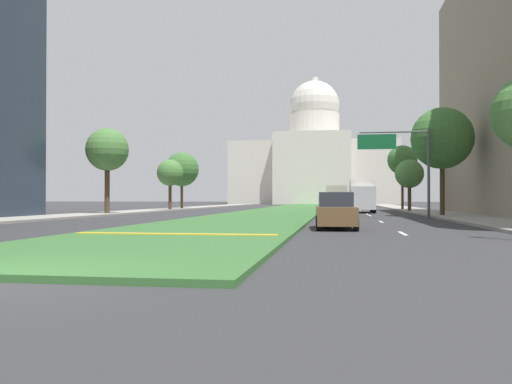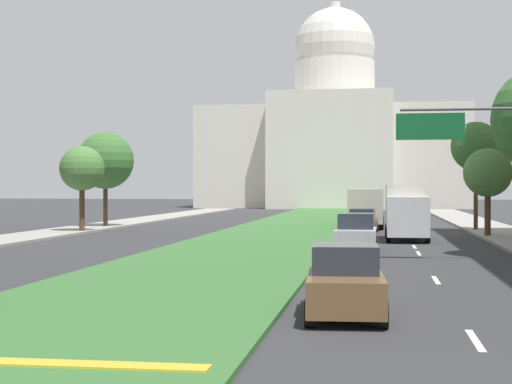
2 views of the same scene
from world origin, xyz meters
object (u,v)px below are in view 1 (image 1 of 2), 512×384
street_tree_left_far (170,173)px  box_truck_delivery (362,196)px  street_tree_right_far (409,174)px  sedan_distant (335,204)px  street_tree_left_distant (182,170)px  sedan_lead_stopped (336,212)px  sedan_midblock (334,205)px  street_tree_left_mid (107,150)px  street_tree_right_mid (442,139)px  street_tree_right_distant (402,160)px  overhead_guide_sign (402,155)px  capitol_building (314,164)px  city_bus (337,196)px

street_tree_left_far → box_truck_delivery: bearing=-11.9°
street_tree_right_far → sedan_distant: 9.13m
street_tree_left_distant → sedan_lead_stopped: (19.48, -39.41, -4.28)m
sedan_midblock → box_truck_delivery: size_ratio=0.68×
street_tree_left_mid → street_tree_right_far: (26.96, 13.58, -1.63)m
street_tree_right_mid → street_tree_right_distant: size_ratio=1.10×
street_tree_left_far → sedan_distant: 19.17m
street_tree_left_mid → street_tree_right_mid: size_ratio=0.89×
street_tree_left_distant → street_tree_right_far: bearing=-16.9°
overhead_guide_sign → sedan_distant: (-4.91, 20.47, -3.86)m
overhead_guide_sign → sedan_midblock: overhead_guide_sign is taller
overhead_guide_sign → sedan_distant: 21.40m
street_tree_left_far → street_tree_right_far: 26.34m
box_truck_delivery → sedan_lead_stopped: bearing=-95.1°
capitol_building → street_tree_right_distant: size_ratio=5.22×
street_tree_right_mid → sedan_distant: 20.55m
street_tree_right_far → street_tree_right_distant: 7.53m
sedan_lead_stopped → sedan_midblock: (-0.19, 19.18, 0.05)m
sedan_midblock → sedan_distant: sedan_midblock is taller
street_tree_right_distant → box_truck_delivery: 12.24m
capitol_building → street_tree_left_distant: capitol_building is taller
street_tree_left_mid → box_truck_delivery: bearing=25.7°
street_tree_right_mid → street_tree_right_far: street_tree_right_mid is taller
street_tree_left_mid → street_tree_right_mid: street_tree_right_mid is taller
street_tree_left_mid → sedan_midblock: street_tree_left_mid is taller
capitol_building → street_tree_left_mid: size_ratio=5.36×
box_truck_delivery → city_bus: box_truck_delivery is taller
sedan_distant → capitol_building: bearing=94.3°
street_tree_left_mid → sedan_midblock: 19.92m
street_tree_right_distant → box_truck_delivery: street_tree_right_distant is taller
street_tree_right_far → city_bus: 14.64m
street_tree_left_distant → city_bus: street_tree_left_distant is taller
street_tree_left_distant → street_tree_right_distant: 27.15m
sedan_lead_stopped → street_tree_left_far: bearing=119.9°
sedan_midblock → sedan_distant: bearing=89.8°
street_tree_left_distant → street_tree_right_distant: bearing=-2.0°
sedan_distant → overhead_guide_sign: bearing=-76.5°
sedan_lead_stopped → street_tree_right_mid: bearing=64.7°
street_tree_left_mid → capitol_building: bearing=81.2°
capitol_building → overhead_guide_sign: bearing=-83.6°
capitol_building → street_tree_left_mid: bearing=-98.8°
street_tree_right_far → capitol_building: bearing=99.7°
sedan_lead_stopped → city_bus: bearing=90.0°
capitol_building → sedan_midblock: size_ratio=9.13×
street_tree_right_distant → sedan_lead_stopped: 39.55m
overhead_guide_sign → street_tree_left_distant: size_ratio=0.90×
street_tree_left_mid → street_tree_right_distant: 34.21m
box_truck_delivery → street_tree_left_mid: bearing=-154.3°
street_tree_right_far → sedan_midblock: size_ratio=1.25×
sedan_lead_stopped → sedan_distant: (-0.14, 35.12, -0.03)m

